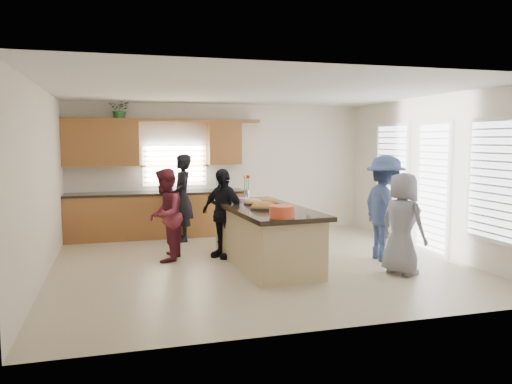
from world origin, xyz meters
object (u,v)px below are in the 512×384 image
object	(u,v)px
woman_left_front	(223,213)
woman_left_back	(182,198)
island	(265,237)
woman_left_mid	(165,215)
salad_bowl	(282,211)
woman_right_back	(385,208)
woman_right_front	(402,224)

from	to	relation	value
woman_left_front	woman_left_back	bearing A→B (deg)	160.08
woman_left_back	woman_left_front	bearing A→B (deg)	16.32
island	woman_left_mid	world-z (taller)	woman_left_mid
island	salad_bowl	size ratio (longest dim) A/B	7.84
woman_right_back	woman_right_front	size ratio (longest dim) A/B	1.15
island	salad_bowl	bearing A→B (deg)	-99.08
island	woman_right_front	xyz separation A→B (m)	(1.82, -1.11, 0.32)
woman_left_mid	woman_right_back	size ratio (longest dim) A/B	0.88
woman_right_front	salad_bowl	bearing A→B (deg)	69.42
woman_left_back	woman_right_back	world-z (taller)	woman_right_back
woman_right_front	woman_left_mid	bearing A→B (deg)	39.60
woman_left_mid	woman_right_front	world-z (taller)	woman_left_mid
island	woman_left_front	size ratio (longest dim) A/B	1.80
woman_right_back	woman_right_front	distance (m)	0.91
salad_bowl	woman_left_mid	distance (m)	2.36
woman_right_back	woman_right_front	world-z (taller)	woman_right_back
island	woman_right_front	distance (m)	2.16
woman_left_back	woman_left_mid	distance (m)	1.66
woman_left_front	woman_right_back	distance (m)	2.75
salad_bowl	woman_right_front	distance (m)	1.95
island	woman_left_front	world-z (taller)	woman_left_front
woman_right_back	woman_right_front	xyz separation A→B (m)	(-0.21, -0.88, -0.11)
island	woman_left_back	size ratio (longest dim) A/B	1.59
woman_left_front	woman_right_front	distance (m)	2.99
woman_left_back	woman_left_mid	world-z (taller)	woman_left_back
salad_bowl	woman_right_back	world-z (taller)	woman_right_back
woman_right_front	woman_left_front	bearing A→B (deg)	30.94
woman_left_front	woman_right_back	xyz separation A→B (m)	(2.59, -0.92, 0.12)
island	woman_left_front	xyz separation A→B (m)	(-0.56, 0.69, 0.32)
salad_bowl	woman_right_front	xyz separation A→B (m)	(1.93, 0.05, -0.27)
salad_bowl	woman_left_front	world-z (taller)	woman_left_front
salad_bowl	woman_left_front	bearing A→B (deg)	103.75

